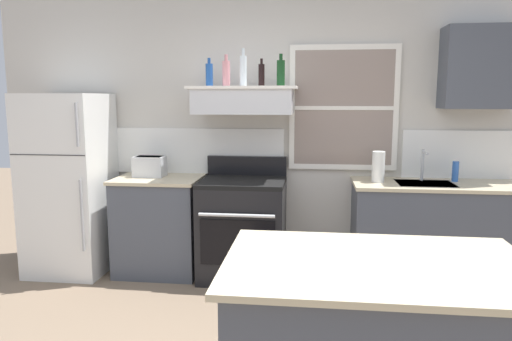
% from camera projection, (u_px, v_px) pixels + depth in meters
% --- Properties ---
extents(back_wall, '(5.40, 0.11, 2.70)m').
position_uv_depth(back_wall, '(277.00, 128.00, 4.55)').
color(back_wall, beige).
rests_on(back_wall, ground_plane).
extents(refrigerator, '(0.70, 0.72, 1.68)m').
position_uv_depth(refrigerator, '(69.00, 184.00, 4.48)').
color(refrigerator, white).
rests_on(refrigerator, ground_plane).
extents(counter_left_of_stove, '(0.79, 0.63, 0.91)m').
position_uv_depth(counter_left_of_stove, '(160.00, 225.00, 4.49)').
color(counter_left_of_stove, '#474C56').
rests_on(counter_left_of_stove, ground_plane).
extents(toaster, '(0.30, 0.20, 0.19)m').
position_uv_depth(toaster, '(150.00, 166.00, 4.47)').
color(toaster, silver).
rests_on(toaster, counter_left_of_stove).
extents(stove_range, '(0.76, 0.69, 1.09)m').
position_uv_depth(stove_range, '(243.00, 227.00, 4.36)').
color(stove_range, black).
rests_on(stove_range, ground_plane).
extents(range_hood_shelf, '(0.96, 0.52, 0.24)m').
position_uv_depth(range_hood_shelf, '(244.00, 100.00, 4.28)').
color(range_hood_shelf, silver).
extents(bottle_blue_liqueur, '(0.07, 0.07, 0.25)m').
position_uv_depth(bottle_blue_liqueur, '(209.00, 75.00, 4.31)').
color(bottle_blue_liqueur, '#1E478C').
rests_on(bottle_blue_liqueur, range_hood_shelf).
extents(bottle_rose_pink, '(0.07, 0.07, 0.28)m').
position_uv_depth(bottle_rose_pink, '(226.00, 73.00, 4.26)').
color(bottle_rose_pink, '#C67F84').
rests_on(bottle_rose_pink, range_hood_shelf).
extents(bottle_clear_tall, '(0.06, 0.06, 0.33)m').
position_uv_depth(bottle_clear_tall, '(243.00, 70.00, 4.23)').
color(bottle_clear_tall, silver).
rests_on(bottle_clear_tall, range_hood_shelf).
extents(bottle_balsamic_dark, '(0.06, 0.06, 0.25)m').
position_uv_depth(bottle_balsamic_dark, '(261.00, 75.00, 4.27)').
color(bottle_balsamic_dark, black).
rests_on(bottle_balsamic_dark, range_hood_shelf).
extents(bottle_dark_green_wine, '(0.07, 0.07, 0.28)m').
position_uv_depth(bottle_dark_green_wine, '(281.00, 73.00, 4.17)').
color(bottle_dark_green_wine, '#143819').
rests_on(bottle_dark_green_wine, range_hood_shelf).
extents(counter_right_with_sink, '(1.43, 0.63, 0.91)m').
position_uv_depth(counter_right_with_sink, '(434.00, 233.00, 4.20)').
color(counter_right_with_sink, '#474C56').
rests_on(counter_right_with_sink, ground_plane).
extents(sink_faucet, '(0.03, 0.17, 0.28)m').
position_uv_depth(sink_faucet, '(423.00, 161.00, 4.21)').
color(sink_faucet, silver).
rests_on(sink_faucet, counter_right_with_sink).
extents(paper_towel_roll, '(0.11, 0.11, 0.27)m').
position_uv_depth(paper_towel_roll, '(378.00, 167.00, 4.17)').
color(paper_towel_roll, white).
rests_on(paper_towel_roll, counter_right_with_sink).
extents(dish_soap_bottle, '(0.06, 0.06, 0.18)m').
position_uv_depth(dish_soap_bottle, '(455.00, 171.00, 4.20)').
color(dish_soap_bottle, blue).
rests_on(dish_soap_bottle, counter_right_with_sink).
extents(upper_cabinet_right, '(0.64, 0.32, 0.70)m').
position_uv_depth(upper_cabinet_right, '(481.00, 68.00, 4.08)').
color(upper_cabinet_right, '#474C56').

